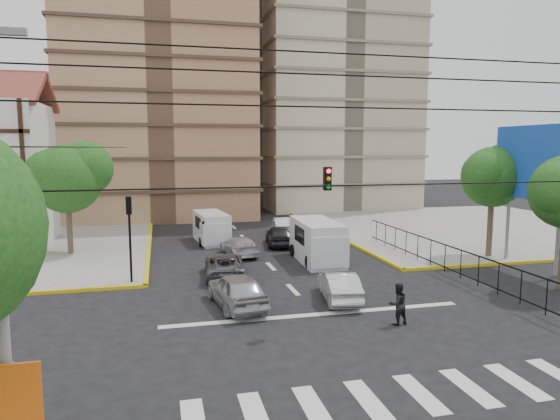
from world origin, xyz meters
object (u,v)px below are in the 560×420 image
object	(u,v)px
van_left_lane	(212,228)
car_silver_front_left	(237,290)
district_sign	(15,413)
car_white_front_right	(339,286)
van_right_lane	(318,243)
traffic_light_nw	(129,225)
pedestrian_crosswalk	(398,304)

from	to	relation	value
van_left_lane	car_silver_front_left	bearing A→B (deg)	-98.17
district_sign	car_white_front_right	xyz separation A→B (m)	(10.41, 12.09, -1.78)
district_sign	car_white_front_right	size ratio (longest dim) A/B	0.78
car_white_front_right	van_right_lane	bearing A→B (deg)	-91.58
car_silver_front_left	traffic_light_nw	bearing A→B (deg)	-54.25
traffic_light_nw	van_left_lane	distance (m)	11.88
pedestrian_crosswalk	district_sign	bearing A→B (deg)	26.55
traffic_light_nw	car_white_front_right	size ratio (longest dim) A/B	1.08
car_white_front_right	district_sign	bearing A→B (deg)	58.45
car_silver_front_left	pedestrian_crosswalk	world-z (taller)	pedestrian_crosswalk
car_silver_front_left	car_white_front_right	distance (m)	4.72
traffic_light_nw	van_left_lane	world-z (taller)	traffic_light_nw
traffic_light_nw	van_right_lane	bearing A→B (deg)	13.36
van_right_lane	car_silver_front_left	size ratio (longest dim) A/B	1.26
district_sign	car_white_front_right	bearing A→B (deg)	49.25
van_right_lane	traffic_light_nw	bearing A→B (deg)	-164.51
district_sign	van_right_lane	xyz separation A→B (m)	(11.85, 19.62, -1.22)
traffic_light_nw	car_silver_front_left	size ratio (longest dim) A/B	0.98
van_left_lane	van_right_lane	bearing A→B (deg)	-60.79
van_right_lane	car_white_front_right	bearing A→B (deg)	-98.67
van_right_lane	van_left_lane	distance (m)	9.74
van_left_lane	car_white_front_right	bearing A→B (deg)	-81.05
car_white_front_right	pedestrian_crosswalk	size ratio (longest dim) A/B	2.43
district_sign	pedestrian_crosswalk	distance (m)	14.48
van_right_lane	van_left_lane	size ratio (longest dim) A/B	1.12
traffic_light_nw	car_white_front_right	bearing A→B (deg)	-27.75
van_left_lane	car_white_front_right	xyz separation A→B (m)	(4.23, -15.45, -0.40)
van_right_lane	car_silver_front_left	distance (m)	9.62
district_sign	car_silver_front_left	size ratio (longest dim) A/B	0.71
van_left_lane	pedestrian_crosswalk	xyz separation A→B (m)	(5.38, -18.97, -0.23)
district_sign	car_white_front_right	distance (m)	16.05
van_left_lane	car_white_front_right	world-z (taller)	van_left_lane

